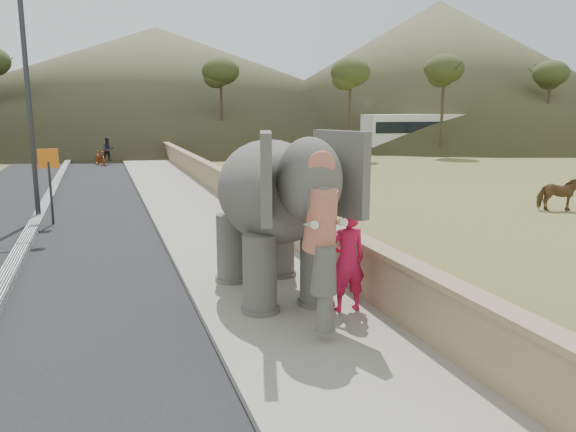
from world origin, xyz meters
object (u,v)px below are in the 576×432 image
object	(u,v)px
lamppost	(37,68)
cow	(560,194)
elephant_and_man	(272,214)
motorcyclist	(103,155)

from	to	relation	value
lamppost	cow	world-z (taller)	lamppost
cow	elephant_and_man	xyz separation A→B (m)	(-12.47, -5.73, 1.05)
lamppost	motorcyclist	bearing A→B (deg)	84.02
motorcyclist	lamppost	bearing A→B (deg)	-95.98
motorcyclist	elephant_and_man	bearing A→B (deg)	-84.37
lamppost	motorcyclist	size ratio (longest dim) A/B	4.03
motorcyclist	cow	bearing A→B (deg)	-55.82
lamppost	elephant_and_man	xyz separation A→B (m)	(4.71, -9.80, -3.20)
cow	motorcyclist	world-z (taller)	motorcyclist
lamppost	elephant_and_man	distance (m)	11.33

